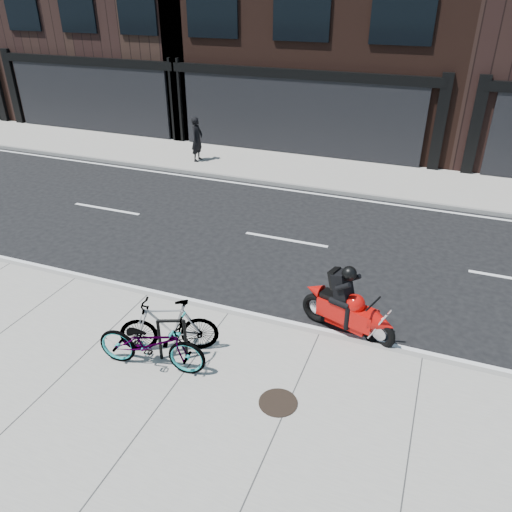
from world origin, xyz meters
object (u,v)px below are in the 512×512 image
at_px(bicycle_rear, 169,326).
at_px(bicycle_front, 151,343).
at_px(pedestrian, 197,139).
at_px(motorcycle, 352,309).
at_px(manhole_cover, 278,403).
at_px(bike_rack, 172,336).

bearing_deg(bicycle_rear, bicycle_front, -29.67).
bearing_deg(pedestrian, bicycle_front, -157.68).
height_order(bicycle_rear, motorcycle, motorcycle).
bearing_deg(manhole_cover, bicycle_rear, 166.39).
height_order(bicycle_front, pedestrian, pedestrian).
distance_m(motorcycle, pedestrian, 11.79).
height_order(motorcycle, manhole_cover, motorcycle).
relative_size(bicycle_front, motorcycle, 1.00).
relative_size(bike_rack, pedestrian, 0.52).
xyz_separation_m(bicycle_rear, pedestrian, (-4.80, 10.62, 0.29)).
bearing_deg(motorcycle, manhole_cover, -89.09).
bearing_deg(pedestrian, manhole_cover, -148.08).
relative_size(motorcycle, manhole_cover, 3.10).
bearing_deg(bicycle_front, motorcycle, -60.13).
relative_size(bicycle_rear, pedestrian, 1.09).
height_order(bike_rack, pedestrian, pedestrian).
distance_m(bicycle_front, pedestrian, 12.12).
bearing_deg(bike_rack, pedestrian, 114.76).
xyz_separation_m(bike_rack, pedestrian, (-4.99, 10.82, 0.33)).
relative_size(bike_rack, bicycle_rear, 0.48).
bearing_deg(bike_rack, bicycle_rear, 132.86).
height_order(bicycle_front, motorcycle, motorcycle).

